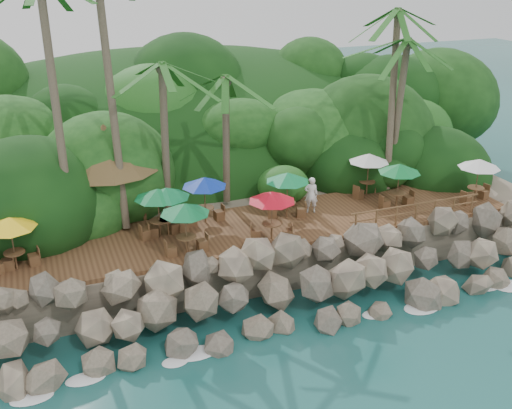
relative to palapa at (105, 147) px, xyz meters
name	(u,v)px	position (x,y,z in m)	size (l,w,h in m)	color
ground	(308,334)	(6.23, -9.96, -5.79)	(140.00, 140.00, 0.00)	#19514F
land_base	(199,182)	(6.23, 6.04, -4.74)	(32.00, 25.20, 2.10)	gray
jungle_hill	(172,162)	(6.23, 13.54, -5.79)	(44.80, 28.00, 15.40)	#143811
seawall	(289,286)	(6.23, -7.96, -4.64)	(29.00, 4.00, 2.30)	gray
terrace	(256,228)	(6.23, -3.96, -3.59)	(26.00, 5.00, 0.20)	brown
jungle_foliage	(204,203)	(6.23, 5.04, -5.79)	(44.00, 16.00, 12.00)	#143811
foam_line	(305,330)	(6.23, -9.66, -5.76)	(25.20, 0.80, 0.06)	white
palms	(234,24)	(6.17, -1.27, 5.55)	(23.35, 7.04, 12.91)	brown
palapa	(105,147)	(0.00, 0.00, 0.00)	(5.12, 5.12, 4.60)	brown
dining_clusters	(241,191)	(5.42, -4.08, -1.56)	(25.75, 5.35, 2.33)	brown
railing	(416,211)	(13.59, -6.31, -2.88)	(7.20, 0.10, 1.00)	brown
waiter	(311,195)	(9.37, -3.41, -2.55)	(0.68, 0.45, 1.87)	white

